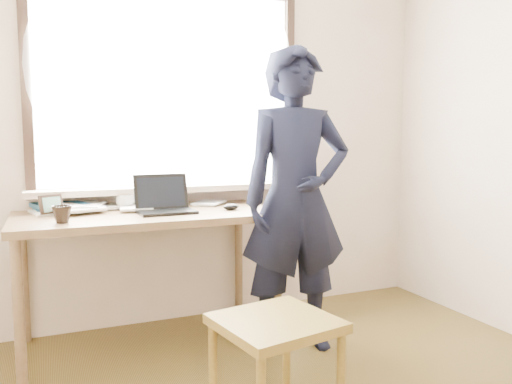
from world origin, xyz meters
name	(u,v)px	position (x,y,z in m)	size (l,w,h in m)	color
room_shell	(335,34)	(-0.02, 0.20, 1.64)	(3.52, 4.02, 2.61)	beige
desk	(148,226)	(-0.43, 1.63, 0.74)	(1.53, 0.77, 0.82)	brown
laptop	(164,203)	(-0.34, 1.60, 0.87)	(0.34, 0.28, 0.23)	black
mug_white	(125,202)	(-0.54, 1.83, 0.87)	(0.12, 0.12, 0.09)	white
mug_dark	(62,214)	(-0.92, 1.42, 0.87)	(0.10, 0.10, 0.09)	black
mouse	(231,207)	(0.06, 1.53, 0.84)	(0.10, 0.07, 0.04)	black
desk_clutter	(80,207)	(-0.81, 1.81, 0.85)	(0.82, 0.52, 0.06)	maroon
book_a	(62,210)	(-0.91, 1.84, 0.83)	(0.22, 0.29, 0.03)	white
book_b	(197,203)	(-0.06, 1.88, 0.83)	(0.18, 0.24, 0.02)	white
picture_frame	(51,206)	(-0.97, 1.73, 0.88)	(0.13, 0.08, 0.11)	black
work_chair	(276,335)	(-0.10, 0.52, 0.41)	(0.55, 0.53, 0.49)	olive
person	(296,200)	(0.37, 1.25, 0.90)	(0.66, 0.43, 1.80)	black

